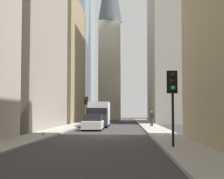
{
  "coord_description": "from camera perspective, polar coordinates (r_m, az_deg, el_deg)",
  "views": [
    {
      "loc": [
        -24.8,
        -1.71,
        1.84
      ],
      "look_at": [
        19.99,
        0.13,
        4.6
      ],
      "focal_mm": 55.27,
      "sensor_mm": 36.0,
      "label": 1
    }
  ],
  "objects": [
    {
      "name": "ground_plane",
      "position": [
        24.92,
        -1.6,
        -7.75
      ],
      "size": [
        135.0,
        135.0,
        0.0
      ],
      "primitive_type": "plane",
      "color": "#302D30"
    },
    {
      "name": "sidewalk_right",
      "position": [
        25.62,
        -11.78,
        -7.41
      ],
      "size": [
        90.0,
        2.2,
        0.14
      ],
      "primitive_type": "cube",
      "color": "gray",
      "rests_on": "ground_plane"
    },
    {
      "name": "sidewalk_left",
      "position": [
        25.01,
        8.83,
        -7.54
      ],
      "size": [
        90.0,
        2.2,
        0.14
      ],
      "primitive_type": "cube",
      "color": "gray",
      "rests_on": "ground_plane"
    },
    {
      "name": "building_left_far",
      "position": [
        57.3,
        11.41,
        10.99
      ],
      "size": [
        17.61,
        10.5,
        32.24
      ],
      "color": "#B7B2A5",
      "rests_on": "ground_plane"
    },
    {
      "name": "building_right_midfar",
      "position": [
        37.4,
        -17.31,
        11.72
      ],
      "size": [
        16.57,
        10.5,
        23.12
      ],
      "color": "gray",
      "rests_on": "ground_plane"
    },
    {
      "name": "building_right_far",
      "position": [
        54.93,
        -10.65,
        4.53
      ],
      "size": [
        15.78,
        10.0,
        18.96
      ],
      "color": "#9E8966",
      "rests_on": "ground_plane"
    },
    {
      "name": "church_spire",
      "position": [
        69.68,
        -0.35,
        10.23
      ],
      "size": [
        4.74,
        4.74,
        35.16
      ],
      "color": "beige",
      "rests_on": "ground_plane"
    },
    {
      "name": "delivery_truck",
      "position": [
        39.17,
        -2.2,
        -4.08
      ],
      "size": [
        6.46,
        2.25,
        2.84
      ],
      "color": "silver",
      "rests_on": "ground_plane"
    },
    {
      "name": "sedan_white",
      "position": [
        32.54,
        -3.15,
        -5.59
      ],
      "size": [
        4.3,
        1.78,
        1.42
      ],
      "color": "silver",
      "rests_on": "ground_plane"
    },
    {
      "name": "traffic_light_foreground",
      "position": [
        16.63,
        10.0,
        -0.15
      ],
      "size": [
        0.43,
        0.52,
        3.63
      ],
      "color": "black",
      "rests_on": "sidewalk_left"
    },
    {
      "name": "traffic_light_midblock",
      "position": [
        47.7,
        -4.33,
        -2.35
      ],
      "size": [
        0.43,
        0.52,
        3.65
      ],
      "color": "black",
      "rests_on": "sidewalk_right"
    },
    {
      "name": "pedestrian",
      "position": [
        38.6,
        6.58,
        -4.64
      ],
      "size": [
        0.26,
        0.44,
        1.71
      ],
      "color": "#473D33",
      "rests_on": "sidewalk_left"
    },
    {
      "name": "discarded_bottle",
      "position": [
        24.14,
        -11.34,
        -7.23
      ],
      "size": [
        0.07,
        0.07,
        0.27
      ],
      "color": "#236033",
      "rests_on": "sidewalk_right"
    }
  ]
}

